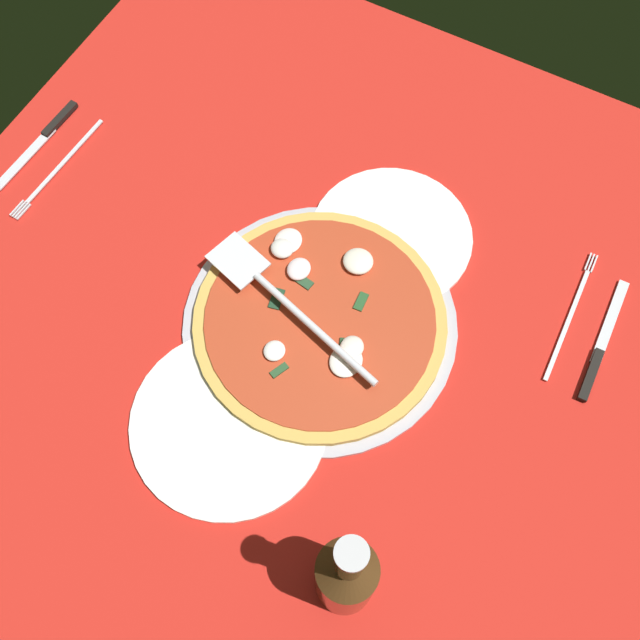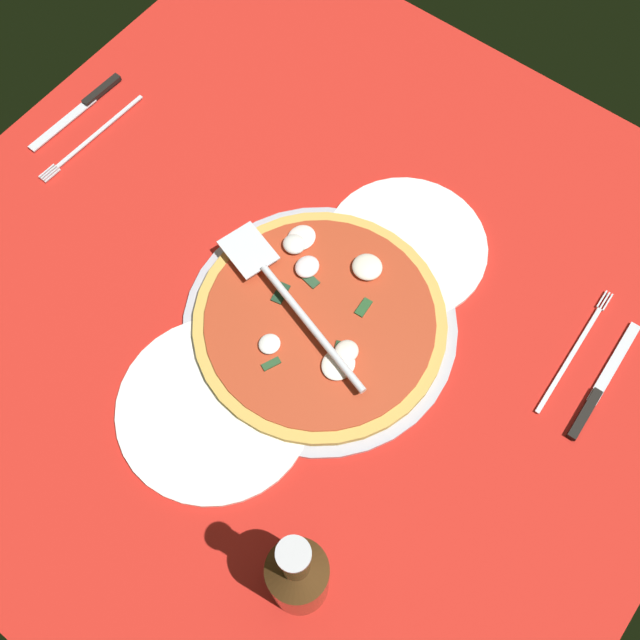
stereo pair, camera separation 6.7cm
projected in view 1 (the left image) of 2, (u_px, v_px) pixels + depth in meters
ground_plane at (303, 306)px, 106.65cm from camera, size 108.91×108.91×0.80cm
checker_pattern at (303, 305)px, 106.25cm from camera, size 108.91×108.91×0.10cm
pizza_pan at (320, 325)px, 104.41cm from camera, size 36.91×36.91×0.96cm
dinner_plate_left at (391, 236)px, 110.23cm from camera, size 23.02×23.02×1.00cm
dinner_plate_right at (228, 422)px, 98.62cm from camera, size 25.30×25.30×1.00cm
pizza at (320, 319)px, 103.42cm from camera, size 33.95×33.95×2.72cm
pizza_server at (286, 303)px, 101.81cm from camera, size 11.29×28.87×1.00cm
place_setting_near at (52, 153)px, 116.54cm from camera, size 21.10×12.76×1.40cm
place_setting_far at (585, 334)px, 103.94cm from camera, size 21.40×12.03×1.40cm
beer_bottle at (346, 575)px, 82.19cm from camera, size 6.72×6.72×25.01cm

